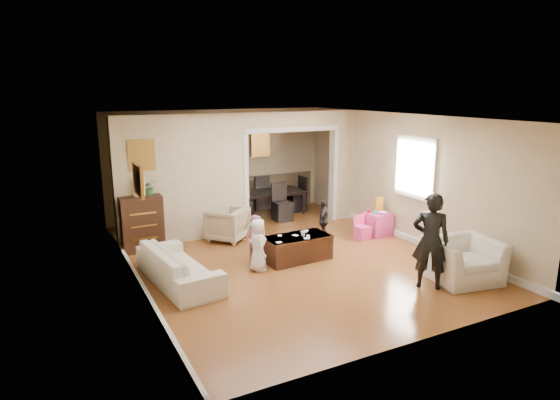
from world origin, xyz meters
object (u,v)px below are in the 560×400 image
coffee_table (297,248)px  child_toddler (324,220)px  child_kneel_b (255,238)px  adult_person (431,241)px  cyan_cup (375,212)px  dining_table (270,203)px  table_lamp (139,187)px  dresser (142,223)px  child_kneel_a (258,245)px  armchair_back (227,224)px  armchair_front (463,260)px  play_table (377,224)px  coffee_cup (303,234)px  sofa (179,265)px

coffee_table → child_toddler: 1.31m
child_kneel_b → adult_person: bearing=-163.2°
cyan_cup → adult_person: size_ratio=0.05×
dining_table → adult_person: 5.23m
adult_person → coffee_table: bearing=-16.2°
table_lamp → child_kneel_b: bearing=-42.5°
dresser → child_kneel_a: (1.56, -2.02, -0.08)m
armchair_back → child_toddler: bearing=111.6°
armchair_front → child_kneel_b: child_kneel_b is taller
adult_person → child_kneel_b: 3.07m
table_lamp → coffee_table: bearing=-37.8°
play_table → armchair_front: bearing=-97.2°
coffee_cup → dining_table: 3.34m
coffee_cup → cyan_cup: cyan_cup is taller
table_lamp → child_kneel_b: size_ratio=0.41×
armchair_front → coffee_cup: armchair_front is taller
child_kneel_a → child_toddler: (1.90, 0.90, -0.03)m
coffee_table → coffee_cup: coffee_cup is taller
adult_person → armchair_front: bearing=-141.4°
armchair_back → adult_person: bearing=77.3°
adult_person → child_toddler: adult_person is taller
cyan_cup → coffee_cup: bearing=-164.9°
dining_table → table_lamp: bearing=-157.1°
table_lamp → coffee_cup: (2.51, -1.92, -0.76)m
sofa → cyan_cup: size_ratio=25.08×
dresser → table_lamp: 0.72m
armchair_front → child_toddler: (-0.91, 2.83, 0.08)m
dining_table → child_kneel_a: 3.80m
armchair_front → cyan_cup: bearing=94.6°
cyan_cup → child_kneel_b: (-2.89, -0.21, -0.09)m
child_toddler → armchair_back: bearing=-70.9°
coffee_cup → play_table: (2.19, 0.61, -0.26)m
sofa → cyan_cup: sofa is taller
sofa → armchair_front: armchair_front is taller
table_lamp → adult_person: bearing=-46.9°
table_lamp → dining_table: bearing=20.8°
sofa → table_lamp: table_lamp is taller
coffee_cup → play_table: size_ratio=0.19×
cyan_cup → child_toddler: child_toddler is taller
armchair_front → adult_person: (-0.70, 0.05, 0.42)m
dresser → cyan_cup: dresser is taller
coffee_table → child_kneel_a: child_kneel_a is taller
armchair_back → child_toddler: (1.76, -0.93, 0.09)m
dresser → coffee_table: bearing=-37.8°
dresser → coffee_cup: (2.51, -1.92, -0.04)m
cyan_cup → child_toddler: 1.17m
dresser → coffee_cup: bearing=-37.4°
child_toddler → coffee_table: bearing=-7.5°
child_kneel_a → child_toddler: child_kneel_a is taller
dining_table → child_kneel_b: bearing=-118.6°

